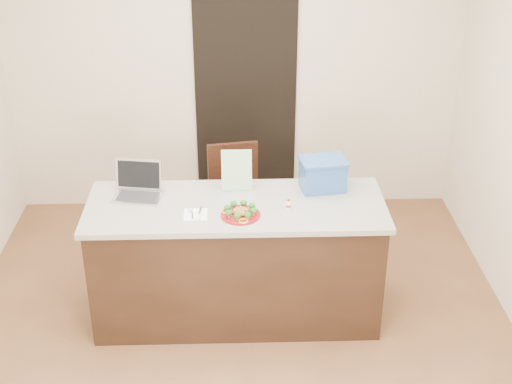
{
  "coord_description": "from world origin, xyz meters",
  "views": [
    {
      "loc": [
        0.01,
        -4.04,
        3.25
      ],
      "look_at": [
        0.14,
        0.2,
        1.04
      ],
      "focal_mm": 50.0,
      "sensor_mm": 36.0,
      "label": 1
    }
  ],
  "objects_px": {
    "napkin": "(196,214)",
    "island": "(237,260)",
    "yogurt_bottle": "(288,205)",
    "blue_box": "(323,174)",
    "plate": "(241,215)",
    "chair": "(233,193)",
    "laptop": "(138,186)"
  },
  "relations": [
    {
      "from": "napkin",
      "to": "blue_box",
      "type": "height_order",
      "value": "blue_box"
    },
    {
      "from": "plate",
      "to": "chair",
      "type": "height_order",
      "value": "plate"
    },
    {
      "from": "island",
      "to": "blue_box",
      "type": "distance_m",
      "value": 0.87
    },
    {
      "from": "laptop",
      "to": "blue_box",
      "type": "bearing_deg",
      "value": 10.73
    },
    {
      "from": "plate",
      "to": "napkin",
      "type": "distance_m",
      "value": 0.3
    },
    {
      "from": "island",
      "to": "blue_box",
      "type": "xyz_separation_m",
      "value": [
        0.62,
        0.21,
        0.57
      ]
    },
    {
      "from": "yogurt_bottle",
      "to": "blue_box",
      "type": "relative_size",
      "value": 0.19
    },
    {
      "from": "island",
      "to": "chair",
      "type": "xyz_separation_m",
      "value": [
        -0.02,
        0.9,
        0.07
      ]
    },
    {
      "from": "plate",
      "to": "blue_box",
      "type": "distance_m",
      "value": 0.7
    },
    {
      "from": "island",
      "to": "napkin",
      "type": "height_order",
      "value": "napkin"
    },
    {
      "from": "laptop",
      "to": "blue_box",
      "type": "distance_m",
      "value": 1.3
    },
    {
      "from": "napkin",
      "to": "blue_box",
      "type": "bearing_deg",
      "value": 21.72
    },
    {
      "from": "plate",
      "to": "laptop",
      "type": "relative_size",
      "value": 0.72
    },
    {
      "from": "napkin",
      "to": "chair",
      "type": "xyz_separation_m",
      "value": [
        0.25,
        1.04,
        -0.39
      ]
    },
    {
      "from": "plate",
      "to": "napkin",
      "type": "bearing_deg",
      "value": 175.45
    },
    {
      "from": "blue_box",
      "to": "chair",
      "type": "xyz_separation_m",
      "value": [
        -0.64,
        0.69,
        -0.5
      ]
    },
    {
      "from": "blue_box",
      "to": "napkin",
      "type": "bearing_deg",
      "value": -166.98
    },
    {
      "from": "chair",
      "to": "island",
      "type": "bearing_deg",
      "value": -98.58
    },
    {
      "from": "island",
      "to": "napkin",
      "type": "distance_m",
      "value": 0.55
    },
    {
      "from": "blue_box",
      "to": "laptop",
      "type": "bearing_deg",
      "value": 173.08
    },
    {
      "from": "plate",
      "to": "yogurt_bottle",
      "type": "distance_m",
      "value": 0.34
    },
    {
      "from": "island",
      "to": "chair",
      "type": "height_order",
      "value": "chair"
    },
    {
      "from": "napkin",
      "to": "chair",
      "type": "height_order",
      "value": "chair"
    },
    {
      "from": "plate",
      "to": "yogurt_bottle",
      "type": "height_order",
      "value": "yogurt_bottle"
    },
    {
      "from": "island",
      "to": "laptop",
      "type": "xyz_separation_m",
      "value": [
        -0.68,
        0.17,
        0.52
      ]
    },
    {
      "from": "blue_box",
      "to": "chair",
      "type": "relative_size",
      "value": 0.38
    },
    {
      "from": "laptop",
      "to": "island",
      "type": "bearing_deg",
      "value": -5.29
    },
    {
      "from": "plate",
      "to": "blue_box",
      "type": "xyz_separation_m",
      "value": [
        0.59,
        0.38,
        0.11
      ]
    },
    {
      "from": "island",
      "to": "chair",
      "type": "bearing_deg",
      "value": 91.32
    },
    {
      "from": "napkin",
      "to": "island",
      "type": "bearing_deg",
      "value": 27.47
    },
    {
      "from": "yogurt_bottle",
      "to": "laptop",
      "type": "relative_size",
      "value": 0.19
    },
    {
      "from": "napkin",
      "to": "chair",
      "type": "relative_size",
      "value": 0.17
    }
  ]
}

